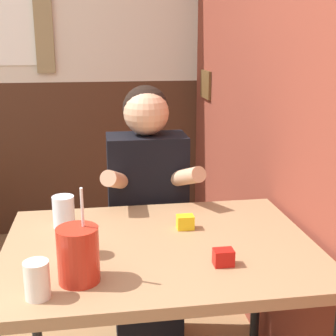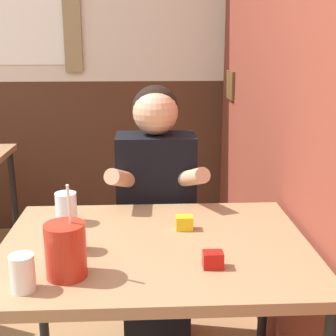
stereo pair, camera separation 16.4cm
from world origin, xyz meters
name	(u,v)px [view 1 (the left image)]	position (x,y,z in m)	size (l,w,h in m)	color
brick_wall_right	(257,47)	(1.27, 1.17, 1.35)	(0.08, 4.34, 2.70)	brown
back_wall	(15,44)	(-0.01, 2.36, 1.36)	(5.47, 0.09, 2.70)	beige
main_table	(160,263)	(0.70, 0.41, 0.66)	(1.02, 0.76, 0.73)	#93704C
person_seated	(148,217)	(0.72, 0.94, 0.62)	(0.42, 0.40, 1.20)	black
cocktail_pitcher	(78,255)	(0.45, 0.20, 0.81)	(0.12, 0.12, 0.28)	#B22819
glass_near_pitcher	(64,212)	(0.38, 0.61, 0.79)	(0.08, 0.08, 0.11)	silver
glass_center	(80,241)	(0.45, 0.37, 0.78)	(0.07, 0.07, 0.10)	silver
glass_far_side	(37,280)	(0.34, 0.13, 0.78)	(0.07, 0.07, 0.10)	silver
condiment_ketchup	(223,257)	(0.87, 0.24, 0.76)	(0.06, 0.04, 0.05)	#B7140F
condiment_mustard	(185,222)	(0.81, 0.53, 0.76)	(0.06, 0.04, 0.05)	yellow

